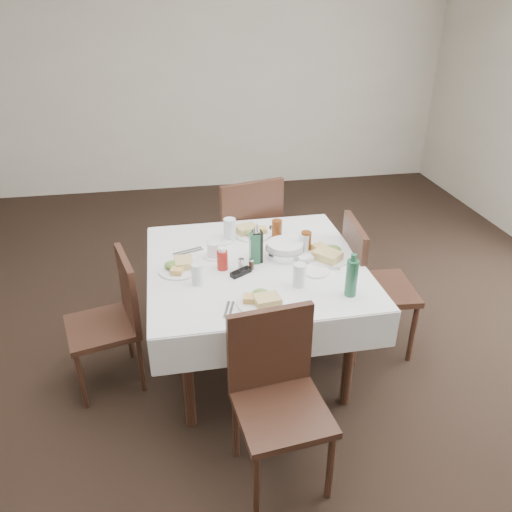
% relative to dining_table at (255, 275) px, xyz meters
% --- Properties ---
extents(ground_plane, '(7.00, 7.00, 0.00)m').
position_rel_dining_table_xyz_m(ground_plane, '(-0.10, -0.02, -0.68)').
color(ground_plane, black).
extents(room_shell, '(6.04, 7.04, 2.80)m').
position_rel_dining_table_xyz_m(room_shell, '(-0.10, -0.02, 1.03)').
color(room_shell, beige).
rests_on(room_shell, ground).
extents(dining_table, '(1.29, 1.29, 0.76)m').
position_rel_dining_table_xyz_m(dining_table, '(0.00, 0.00, 0.00)').
color(dining_table, black).
rests_on(dining_table, ground).
extents(chair_north, '(0.58, 0.58, 1.02)m').
position_rel_dining_table_xyz_m(chair_north, '(0.07, 0.82, -0.10)').
color(chair_north, black).
rests_on(chair_north, ground).
extents(chair_south, '(0.47, 0.47, 0.90)m').
position_rel_dining_table_xyz_m(chair_south, '(-0.04, -0.80, -0.16)').
color(chair_south, black).
rests_on(chair_south, ground).
extents(chair_east, '(0.48, 0.48, 0.94)m').
position_rel_dining_table_xyz_m(chair_east, '(0.75, 0.06, -0.14)').
color(chair_east, black).
rests_on(chair_east, ground).
extents(chair_west, '(0.49, 0.49, 0.85)m').
position_rel_dining_table_xyz_m(chair_west, '(-0.86, 0.01, -0.19)').
color(chair_west, black).
rests_on(chair_west, ground).
extents(meal_north, '(0.26, 0.26, 0.06)m').
position_rel_dining_table_xyz_m(meal_north, '(0.04, 0.39, 0.11)').
color(meal_north, white).
rests_on(meal_north, dining_table).
extents(meal_south, '(0.25, 0.25, 0.05)m').
position_rel_dining_table_xyz_m(meal_south, '(-0.05, -0.44, 0.10)').
color(meal_south, white).
rests_on(meal_south, dining_table).
extents(meal_east, '(0.30, 0.30, 0.07)m').
position_rel_dining_table_xyz_m(meal_east, '(0.44, -0.01, 0.11)').
color(meal_east, white).
rests_on(meal_east, dining_table).
extents(meal_west, '(0.25, 0.25, 0.05)m').
position_rel_dining_table_xyz_m(meal_west, '(-0.45, -0.00, 0.10)').
color(meal_west, white).
rests_on(meal_west, dining_table).
extents(side_plate_a, '(0.17, 0.17, 0.01)m').
position_rel_dining_table_xyz_m(side_plate_a, '(-0.18, 0.34, 0.09)').
color(side_plate_a, white).
rests_on(side_plate_a, dining_table).
extents(side_plate_b, '(0.16, 0.16, 0.01)m').
position_rel_dining_table_xyz_m(side_plate_b, '(0.33, -0.17, 0.09)').
color(side_plate_b, white).
rests_on(side_plate_b, dining_table).
extents(water_n, '(0.08, 0.08, 0.15)m').
position_rel_dining_table_xyz_m(water_n, '(-0.11, 0.34, 0.16)').
color(water_n, silver).
rests_on(water_n, dining_table).
extents(water_s, '(0.07, 0.07, 0.13)m').
position_rel_dining_table_xyz_m(water_s, '(0.19, -0.30, 0.15)').
color(water_s, silver).
rests_on(water_s, dining_table).
extents(water_e, '(0.06, 0.06, 0.12)m').
position_rel_dining_table_xyz_m(water_e, '(0.32, 0.09, 0.14)').
color(water_e, silver).
rests_on(water_e, dining_table).
extents(water_w, '(0.06, 0.06, 0.12)m').
position_rel_dining_table_xyz_m(water_w, '(-0.36, -0.17, 0.14)').
color(water_w, silver).
rests_on(water_w, dining_table).
extents(iced_tea_a, '(0.07, 0.07, 0.14)m').
position_rel_dining_table_xyz_m(iced_tea_a, '(0.19, 0.29, 0.15)').
color(iced_tea_a, '#6A2F0F').
rests_on(iced_tea_a, dining_table).
extents(iced_tea_b, '(0.06, 0.06, 0.13)m').
position_rel_dining_table_xyz_m(iced_tea_b, '(0.34, 0.09, 0.15)').
color(iced_tea_b, '#6A2F0F').
rests_on(iced_tea_b, dining_table).
extents(bread_basket, '(0.25, 0.25, 0.08)m').
position_rel_dining_table_xyz_m(bread_basket, '(0.20, 0.07, 0.12)').
color(bread_basket, silver).
rests_on(bread_basket, dining_table).
extents(oil_cruet_dark, '(0.06, 0.06, 0.25)m').
position_rel_dining_table_xyz_m(oil_cruet_dark, '(0.01, 0.02, 0.19)').
color(oil_cruet_dark, black).
rests_on(oil_cruet_dark, dining_table).
extents(oil_cruet_green, '(0.06, 0.06, 0.24)m').
position_rel_dining_table_xyz_m(oil_cruet_green, '(-0.00, 0.01, 0.19)').
color(oil_cruet_green, '#255E3F').
rests_on(oil_cruet_green, dining_table).
extents(ketchup_bottle, '(0.06, 0.06, 0.14)m').
position_rel_dining_table_xyz_m(ketchup_bottle, '(-0.20, -0.04, 0.15)').
color(ketchup_bottle, '#A61C13').
rests_on(ketchup_bottle, dining_table).
extents(salt_shaker, '(0.03, 0.03, 0.08)m').
position_rel_dining_table_xyz_m(salt_shaker, '(-0.10, -0.07, 0.12)').
color(salt_shaker, white).
rests_on(salt_shaker, dining_table).
extents(pepper_shaker, '(0.03, 0.03, 0.07)m').
position_rel_dining_table_xyz_m(pepper_shaker, '(-0.04, -0.07, 0.12)').
color(pepper_shaker, '#42291E').
rests_on(pepper_shaker, dining_table).
extents(coffee_mug, '(0.14, 0.13, 0.10)m').
position_rel_dining_table_xyz_m(coffee_mug, '(-0.23, 0.12, 0.13)').
color(coffee_mug, white).
rests_on(coffee_mug, dining_table).
extents(sunglasses, '(0.13, 0.11, 0.03)m').
position_rel_dining_table_xyz_m(sunglasses, '(-0.11, -0.12, 0.10)').
color(sunglasses, black).
rests_on(sunglasses, dining_table).
extents(green_bottle, '(0.06, 0.06, 0.24)m').
position_rel_dining_table_xyz_m(green_bottle, '(0.44, -0.44, 0.19)').
color(green_bottle, '#255E3F').
rests_on(green_bottle, dining_table).
extents(sugar_caddy, '(0.10, 0.06, 0.04)m').
position_rel_dining_table_xyz_m(sugar_caddy, '(0.30, -0.06, 0.11)').
color(sugar_caddy, white).
rests_on(sugar_caddy, dining_table).
extents(cutlery_n, '(0.09, 0.19, 0.01)m').
position_rel_dining_table_xyz_m(cutlery_n, '(0.19, 0.40, 0.09)').
color(cutlery_n, silver).
rests_on(cutlery_n, dining_table).
extents(cutlery_s, '(0.08, 0.16, 0.01)m').
position_rel_dining_table_xyz_m(cutlery_s, '(-0.22, -0.47, 0.09)').
color(cutlery_s, silver).
rests_on(cutlery_s, dining_table).
extents(cutlery_e, '(0.18, 0.11, 0.01)m').
position_rel_dining_table_xyz_m(cutlery_e, '(0.40, -0.13, 0.09)').
color(cutlery_e, silver).
rests_on(cutlery_e, dining_table).
extents(cutlery_w, '(0.20, 0.11, 0.01)m').
position_rel_dining_table_xyz_m(cutlery_w, '(-0.39, 0.21, 0.09)').
color(cutlery_w, silver).
rests_on(cutlery_w, dining_table).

